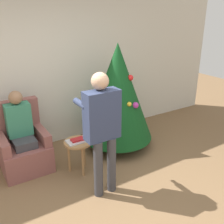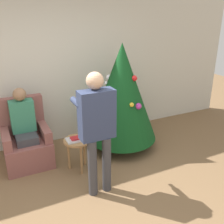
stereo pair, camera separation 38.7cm
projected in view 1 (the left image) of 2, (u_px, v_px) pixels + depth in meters
name	position (u px, v px, depth m)	size (l,w,h in m)	color
ground_plane	(107.00, 218.00, 3.13)	(14.00, 14.00, 0.00)	brown
wall_back	(38.00, 72.00, 4.40)	(8.00, 0.06, 2.70)	beige
christmas_tree	(117.00, 92.00, 4.45)	(1.24, 1.24, 1.84)	brown
armchair	(23.00, 147.00, 4.06)	(0.70, 0.73, 1.04)	brown
person_seated	(21.00, 128.00, 3.91)	(0.36, 0.46, 1.24)	#38383D
person_standing	(102.00, 124.00, 3.27)	(0.46, 0.57, 1.65)	#38383D
side_stool	(78.00, 146.00, 3.90)	(0.42, 0.42, 0.51)	#A37547
laptop	(78.00, 141.00, 3.87)	(0.33, 0.21, 0.02)	silver
book	(78.00, 139.00, 3.86)	(0.20, 0.12, 0.02)	#B21E23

